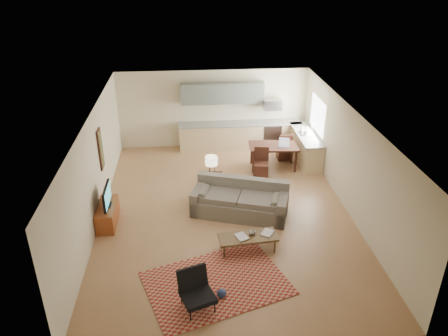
{
  "coord_description": "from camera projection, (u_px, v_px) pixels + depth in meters",
  "views": [
    {
      "loc": [
        -0.9,
        -9.86,
        6.24
      ],
      "look_at": [
        0.0,
        0.3,
        1.15
      ],
      "focal_mm": 35.0,
      "sensor_mm": 36.0,
      "label": 1
    }
  ],
  "objects": [
    {
      "name": "armchair",
      "position": [
        198.0,
        293.0,
        8.3
      ],
      "size": [
        0.89,
        0.89,
        0.79
      ],
      "primitive_type": null,
      "rotation": [
        0.0,
        0.0,
        0.34
      ],
      "color": "black",
      "rests_on": "floor"
    },
    {
      "name": "tv",
      "position": [
        107.0,
        196.0,
        10.79
      ],
      "size": [
        0.09,
        0.88,
        0.53
      ],
      "primitive_type": null,
      "color": "black",
      "rests_on": "tv_credenza"
    },
    {
      "name": "rug",
      "position": [
        216.0,
        283.0,
        9.12
      ],
      "size": [
        3.31,
        2.77,
        0.02
      ],
      "primitive_type": "cube",
      "rotation": [
        0.0,
        0.0,
        0.33
      ],
      "color": "maroon",
      "rests_on": "floor"
    },
    {
      "name": "vase",
      "position": [
        252.0,
        231.0,
        9.98
      ],
      "size": [
        0.25,
        0.25,
        0.17
      ],
      "primitive_type": "imported",
      "rotation": [
        0.0,
        0.0,
        0.25
      ],
      "color": "black",
      "rests_on": "coffee_table"
    },
    {
      "name": "book_a",
      "position": [
        237.0,
        238.0,
        9.86
      ],
      "size": [
        0.47,
        0.49,
        0.03
      ],
      "primitive_type": "imported",
      "rotation": [
        0.0,
        0.0,
        0.4
      ],
      "color": "maroon",
      "rests_on": "coffee_table"
    },
    {
      "name": "book_b",
      "position": [
        263.0,
        231.0,
        10.1
      ],
      "size": [
        0.52,
        0.53,
        0.02
      ],
      "primitive_type": "imported",
      "rotation": [
        0.0,
        0.0,
        -0.55
      ],
      "color": "navy",
      "rests_on": "coffee_table"
    },
    {
      "name": "dining_chair_far",
      "position": [
        284.0,
        146.0,
        14.41
      ],
      "size": [
        0.46,
        0.48,
        0.93
      ],
      "primitive_type": null,
      "rotation": [
        0.0,
        0.0,
        3.16
      ],
      "color": "#331812",
      "rests_on": "floor"
    },
    {
      "name": "console_table",
      "position": [
        212.0,
        185.0,
        12.22
      ],
      "size": [
        0.63,
        0.45,
        0.7
      ],
      "primitive_type": null,
      "rotation": [
        0.0,
        0.0,
        -0.09
      ],
      "color": "#331812",
      "rests_on": "floor"
    },
    {
      "name": "coffee_table",
      "position": [
        248.0,
        243.0,
        10.04
      ],
      "size": [
        1.39,
        0.66,
        0.41
      ],
      "primitive_type": null,
      "rotation": [
        0.0,
        0.0,
        0.1
      ],
      "color": "#523B21",
      "rests_on": "floor"
    },
    {
      "name": "tv_credenza",
      "position": [
        108.0,
        214.0,
        11.03
      ],
      "size": [
        0.44,
        1.15,
        0.53
      ],
      "primitive_type": null,
      "color": "brown",
      "rests_on": "floor"
    },
    {
      "name": "table_lamp",
      "position": [
        211.0,
        165.0,
        11.94
      ],
      "size": [
        0.4,
        0.4,
        0.56
      ],
      "primitive_type": null,
      "rotation": [
        0.0,
        0.0,
        -0.21
      ],
      "color": "beige",
      "rests_on": "console_table"
    },
    {
      "name": "wall_art_left",
      "position": [
        101.0,
        149.0,
        11.5
      ],
      "size": [
        0.06,
        0.42,
        1.1
      ],
      "primitive_type": null,
      "color": "brown",
      "rests_on": "room"
    },
    {
      "name": "kitchen_counter_right",
      "position": [
        305.0,
        147.0,
        14.34
      ],
      "size": [
        0.64,
        2.26,
        0.92
      ],
      "primitive_type": null,
      "color": "tan",
      "rests_on": "ground"
    },
    {
      "name": "dining_table",
      "position": [
        273.0,
        157.0,
        13.84
      ],
      "size": [
        1.57,
        0.96,
        0.77
      ],
      "primitive_type": null,
      "rotation": [
        0.0,
        0.0,
        -0.06
      ],
      "color": "#331812",
      "rests_on": "floor"
    },
    {
      "name": "sofa",
      "position": [
        240.0,
        199.0,
        11.34
      ],
      "size": [
        2.78,
        1.86,
        0.89
      ],
      "primitive_type": null,
      "rotation": [
        0.0,
        0.0,
        -0.32
      ],
      "color": "#676054",
      "rests_on": "floor"
    },
    {
      "name": "soap_bottle",
      "position": [
        302.0,
        129.0,
        14.27
      ],
      "size": [
        0.11,
        0.11,
        0.19
      ],
      "primitive_type": "imported",
      "rotation": [
        0.0,
        0.0,
        0.12
      ],
      "color": "#FFF7C6",
      "rests_on": "kitchen_counter_right"
    },
    {
      "name": "upper_cabinets",
      "position": [
        222.0,
        93.0,
        14.66
      ],
      "size": [
        2.8,
        0.34,
        0.7
      ],
      "primitive_type": "cube",
      "color": "slate",
      "rests_on": "room"
    },
    {
      "name": "kitchen_counter_back",
      "position": [
        240.0,
        135.0,
        15.24
      ],
      "size": [
        4.26,
        0.64,
        0.92
      ],
      "primitive_type": null,
      "color": "tan",
      "rests_on": "ground"
    },
    {
      "name": "triptych",
      "position": [
        210.0,
        98.0,
        14.84
      ],
      "size": [
        1.7,
        0.04,
        0.5
      ],
      "primitive_type": null,
      "color": "#FFF7C6",
      "rests_on": "room"
    },
    {
      "name": "kitchen_microwave",
      "position": [
        272.0,
        104.0,
        14.85
      ],
      "size": [
        0.62,
        0.4,
        0.35
      ],
      "primitive_type": "cube",
      "color": "#A5A8AD",
      "rests_on": "room"
    },
    {
      "name": "window_right",
      "position": [
        318.0,
        115.0,
        13.88
      ],
      "size": [
        0.02,
        1.4,
        1.05
      ],
      "primitive_type": "cube",
      "color": "white",
      "rests_on": "room"
    },
    {
      "name": "dining_chair_near",
      "position": [
        261.0,
        163.0,
        13.2
      ],
      "size": [
        0.52,
        0.54,
        0.93
      ],
      "primitive_type": null,
      "rotation": [
        0.0,
        0.0,
        -0.17
      ],
      "color": "#331812",
      "rests_on": "floor"
    },
    {
      "name": "laptop",
      "position": [
        284.0,
        143.0,
        13.55
      ],
      "size": [
        0.37,
        0.3,
        0.24
      ],
      "primitive_type": null,
      "rotation": [
        0.0,
        0.0,
        -0.21
      ],
      "color": "#A5A8AD",
      "rests_on": "dining_table"
    },
    {
      "name": "kitchen_range",
      "position": [
        271.0,
        135.0,
        15.33
      ],
      "size": [
        0.62,
        0.62,
        0.9
      ],
      "primitive_type": "cube",
      "color": "#A5A8AD",
      "rests_on": "ground"
    },
    {
      "name": "room",
      "position": [
        225.0,
        166.0,
        11.04
      ],
      "size": [
        9.0,
        9.0,
        9.0
      ],
      "color": "#9C6E47",
      "rests_on": "ground"
    }
  ]
}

